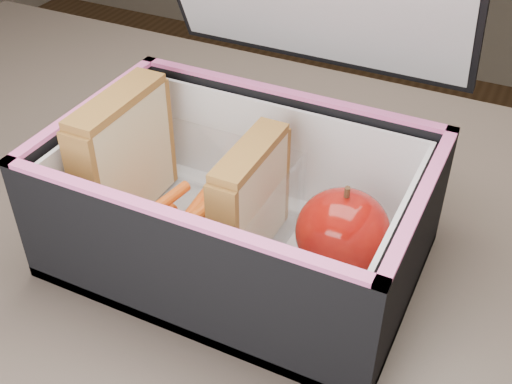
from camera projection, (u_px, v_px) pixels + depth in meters
kitchen_table at (219, 356)px, 0.57m from camera, size 1.20×0.80×0.75m
lunch_bag at (242, 195)px, 0.51m from camera, size 0.29×0.27×0.28m
plastic_tub at (187, 198)px, 0.53m from camera, size 0.16×0.12×0.07m
sandwich_left at (124, 156)px, 0.53m from camera, size 0.03×0.10×0.11m
sandwich_right at (250, 201)px, 0.50m from camera, size 0.02×0.09×0.10m
carrot_sticks at (186, 217)px, 0.53m from camera, size 0.05×0.14×0.03m
paper_napkin at (342, 266)px, 0.51m from camera, size 0.08×0.09×0.01m
red_apple at (343, 232)px, 0.48m from camera, size 0.09×0.09×0.08m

